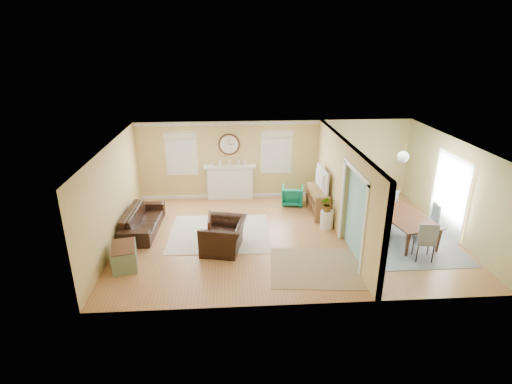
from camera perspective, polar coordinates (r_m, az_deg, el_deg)
floor at (r=11.03m, az=4.28°, el=-6.29°), size 9.00×9.00×0.00m
wall_back at (r=13.31m, az=2.68°, el=4.67°), size 9.00×0.02×2.60m
wall_front at (r=7.81m, az=7.55°, el=-7.91°), size 9.00×0.02×2.60m
wall_left at (r=10.83m, az=-19.83°, el=-0.54°), size 0.02×6.00×2.60m
wall_right at (r=11.98m, az=26.30°, el=0.53°), size 0.02×6.00×2.60m
ceiling at (r=10.10m, az=4.68°, el=6.92°), size 9.00×6.00×0.02m
partition at (r=11.04m, az=12.07°, el=1.01°), size 0.17×6.00×2.60m
fireplace at (r=13.34m, az=-3.74°, el=1.50°), size 1.70×0.30×1.17m
wall_clock at (r=13.05m, az=-3.87°, el=6.82°), size 0.70×0.07×0.70m
window_left at (r=13.18m, az=-10.63°, el=5.78°), size 1.05×0.13×1.42m
window_right at (r=13.18m, az=2.95°, el=6.11°), size 1.05×0.13×1.42m
french_doors at (r=12.02m, az=25.96°, el=-0.36°), size 0.06×1.70×2.20m
pendant at (r=11.04m, az=20.27°, el=4.76°), size 0.30×0.30×0.55m
rug_cream at (r=11.18m, az=-5.25°, el=-5.86°), size 2.79×2.44×0.01m
rug_jute at (r=9.70m, az=8.82°, el=-10.60°), size 2.37×2.01×0.01m
rug_grey at (r=11.58m, az=20.20°, el=-6.19°), size 2.54×3.17×0.01m
sofa at (r=11.61m, az=-15.88°, el=-3.88°), size 0.93×2.19×0.63m
eames_chair at (r=10.20m, az=-4.61°, el=-6.24°), size 1.27×1.39×0.78m
green_chair at (r=12.97m, az=5.24°, el=-0.47°), size 0.78×0.79×0.62m
trunk at (r=10.04m, az=-18.29°, el=-8.67°), size 0.74×1.00×0.52m
credenza at (r=12.34m, az=8.83°, el=-1.36°), size 0.47×1.39×0.80m
tv at (r=12.07m, az=8.94°, el=1.87°), size 0.21×1.17×0.67m
garden_stool at (r=11.50m, az=10.06°, el=-3.92°), size 0.36×0.36×0.53m
potted_plant at (r=11.30m, az=10.21°, el=-1.68°), size 0.45×0.40×0.45m
dining_table at (r=11.44m, az=20.41°, el=-4.71°), size 1.40×2.09×0.68m
dining_chair_n at (r=12.23m, az=18.80°, el=-1.75°), size 0.48×0.48×0.93m
dining_chair_s at (r=10.48m, az=22.99°, el=-5.90°), size 0.52×0.52×1.02m
dining_chair_w at (r=11.14m, az=17.31°, el=-3.90°), size 0.44×0.44×0.91m
dining_chair_e at (r=11.71m, az=23.41°, el=-3.39°), size 0.45×0.45×0.94m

